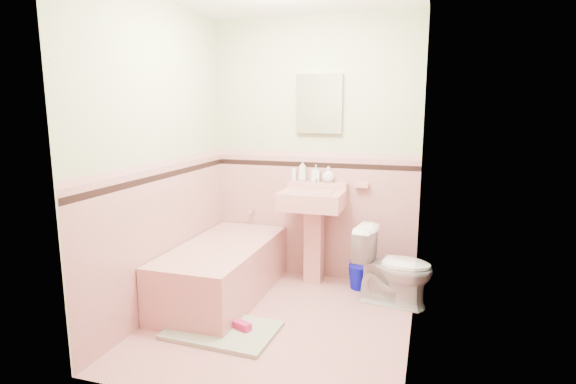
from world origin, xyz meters
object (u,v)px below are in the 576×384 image
(sink, at_px, (312,238))
(bucket, at_px, (360,277))
(bathtub, at_px, (223,272))
(soap_bottle_mid, at_px, (316,173))
(toilet, at_px, (394,267))
(soap_bottle_right, at_px, (328,174))
(soap_bottle_left, at_px, (303,170))
(shoe, at_px, (242,326))
(medicine_cabinet, at_px, (319,104))

(sink, distance_m, bucket, 0.57)
(bathtub, height_order, soap_bottle_mid, soap_bottle_mid)
(bathtub, distance_m, toilet, 1.49)
(sink, bearing_deg, bathtub, -142.07)
(bathtub, bearing_deg, bucket, 26.12)
(sink, relative_size, soap_bottle_right, 6.05)
(soap_bottle_right, bearing_deg, soap_bottle_left, 180.00)
(soap_bottle_mid, xyz_separation_m, shoe, (-0.23, -1.29, -0.99))
(bathtub, xyz_separation_m, medicine_cabinet, (0.68, 0.74, 1.47))
(soap_bottle_left, bearing_deg, toilet, -23.84)
(soap_bottle_right, bearing_deg, toilet, -31.43)
(soap_bottle_right, relative_size, shoe, 1.07)
(soap_bottle_mid, xyz_separation_m, toilet, (0.79, -0.41, -0.72))
(toilet, bearing_deg, bathtub, 109.95)
(shoe, bearing_deg, soap_bottle_right, 95.75)
(soap_bottle_right, bearing_deg, bathtub, -137.92)
(medicine_cabinet, distance_m, soap_bottle_left, 0.65)
(soap_bottle_right, height_order, shoe, soap_bottle_right)
(medicine_cabinet, bearing_deg, soap_bottle_right, -15.75)
(soap_bottle_left, height_order, soap_bottle_mid, soap_bottle_left)
(medicine_cabinet, xyz_separation_m, shoe, (-0.25, -1.32, -1.64))
(bucket, distance_m, shoe, 1.34)
(sink, relative_size, medicine_cabinet, 1.65)
(bathtub, bearing_deg, sink, 37.93)
(sink, xyz_separation_m, bucket, (0.46, 0.03, -0.34))
(soap_bottle_mid, xyz_separation_m, bucket, (0.47, -0.15, -0.94))
(bathtub, height_order, toilet, toilet)
(soap_bottle_right, xyz_separation_m, shoe, (-0.36, -1.29, -0.98))
(soap_bottle_mid, distance_m, toilet, 1.14)
(bathtub, xyz_separation_m, soap_bottle_left, (0.53, 0.71, 0.84))
(bathtub, bearing_deg, toilet, 11.71)
(medicine_cabinet, relative_size, soap_bottle_mid, 3.36)
(bucket, bearing_deg, shoe, -121.82)
(bathtub, xyz_separation_m, toilet, (1.45, 0.30, 0.11))
(bathtub, distance_m, sink, 0.89)
(soap_bottle_left, relative_size, shoe, 1.46)
(bathtub, distance_m, shoe, 0.74)
(soap_bottle_mid, bearing_deg, sink, -84.58)
(toilet, relative_size, bucket, 3.01)
(sink, xyz_separation_m, soap_bottle_right, (0.11, 0.18, 0.59))
(medicine_cabinet, bearing_deg, toilet, -29.51)
(sink, distance_m, medicine_cabinet, 1.27)
(bathtub, xyz_separation_m, sink, (0.68, 0.53, 0.23))
(shoe, bearing_deg, bathtub, 147.49)
(medicine_cabinet, bearing_deg, bathtub, -132.58)
(soap_bottle_mid, distance_m, bucket, 1.06)
(sink, bearing_deg, shoe, -102.72)
(soap_bottle_right, height_order, bucket, soap_bottle_right)
(toilet, distance_m, shoe, 1.38)
(medicine_cabinet, bearing_deg, shoe, -100.75)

